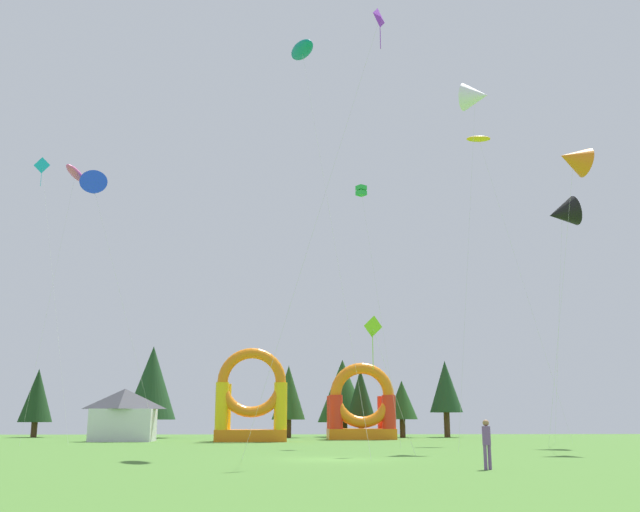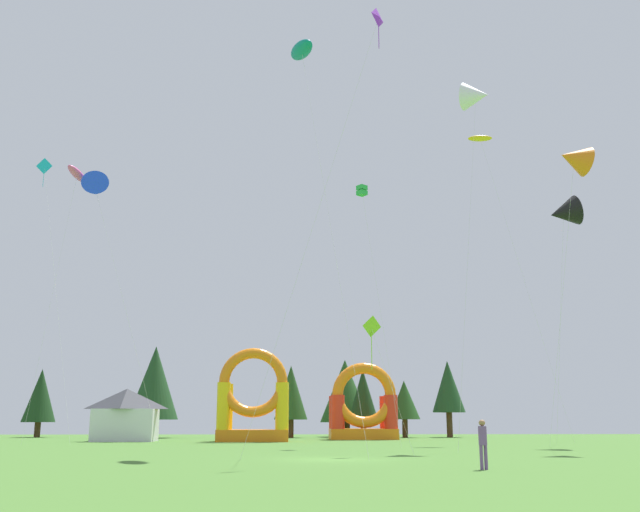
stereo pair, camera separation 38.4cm
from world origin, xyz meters
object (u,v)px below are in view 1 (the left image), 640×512
object	(u,v)px
kite_lime_diamond	(372,329)
kite_orange_delta	(574,159)
kite_cyan_diamond	(43,169)
festival_tent	(124,415)
kite_purple_diamond	(379,24)
inflatable_orange_dome	(252,406)
kite_white_delta	(475,96)
person_far_side	(487,440)
kite_blue_delta	(94,188)
kite_pink_parafoil	(76,174)
kite_yellow_parafoil	(479,140)
kite_green_box	(361,192)
kite_teal_parafoil	(302,50)
inflatable_red_slide	(361,412)
kite_black_delta	(562,213)

from	to	relation	value
kite_lime_diamond	kite_orange_delta	distance (m)	19.88
kite_cyan_diamond	festival_tent	xyz separation A→B (m)	(9.38, -1.31, -23.02)
kite_lime_diamond	festival_tent	world-z (taller)	kite_lime_diamond
kite_purple_diamond	inflatable_orange_dome	xyz separation A→B (m)	(-8.02, 27.04, -20.73)
kite_white_delta	festival_tent	size ratio (longest dim) A/B	4.97
person_far_side	inflatable_orange_dome	bearing A→B (deg)	97.00
kite_blue_delta	kite_pink_parafoil	xyz separation A→B (m)	(-1.47, -0.57, 1.06)
kite_yellow_parafoil	festival_tent	xyz separation A→B (m)	(-31.38, 4.46, -24.41)
kite_blue_delta	kite_pink_parafoil	bearing A→B (deg)	-158.85
kite_green_box	person_far_side	xyz separation A→B (m)	(1.90, -25.18, -18.11)
kite_white_delta	inflatable_orange_dome	distance (m)	31.66
kite_yellow_parafoil	kite_white_delta	world-z (taller)	kite_yellow_parafoil
kite_orange_delta	inflatable_orange_dome	world-z (taller)	kite_orange_delta
festival_tent	kite_teal_parafoil	bearing A→B (deg)	-54.82
kite_orange_delta	inflatable_red_slide	bearing A→B (deg)	115.10
kite_yellow_parafoil	kite_pink_parafoil	size ratio (longest dim) A/B	1.17
kite_cyan_diamond	kite_orange_delta	distance (m)	48.09
kite_orange_delta	kite_yellow_parafoil	size ratio (longest dim) A/B	0.74
kite_lime_diamond	kite_pink_parafoil	distance (m)	34.22
kite_green_box	kite_teal_parafoil	bearing A→B (deg)	-116.80
kite_lime_diamond	inflatable_red_slide	distance (m)	31.64
inflatable_red_slide	kite_green_box	bearing A→B (deg)	-95.21
kite_blue_delta	kite_pink_parafoil	world-z (taller)	kite_pink_parafoil
kite_black_delta	kite_teal_parafoil	world-z (taller)	kite_teal_parafoil
inflatable_red_slide	kite_teal_parafoil	bearing A→B (deg)	-103.54
kite_yellow_parafoil	kite_teal_parafoil	bearing A→B (deg)	-134.46
kite_white_delta	kite_pink_parafoil	world-z (taller)	kite_white_delta
kite_lime_diamond	person_far_side	distance (m)	12.68
kite_yellow_parafoil	kite_pink_parafoil	world-z (taller)	kite_yellow_parafoil
kite_teal_parafoil	kite_yellow_parafoil	xyz separation A→B (m)	(16.43, 16.75, 0.85)
kite_black_delta	festival_tent	xyz separation A→B (m)	(-35.44, 12.09, -15.24)
kite_black_delta	kite_pink_parafoil	size ratio (longest dim) A/B	0.82
kite_white_delta	inflatable_orange_dome	bearing A→B (deg)	137.04
kite_lime_diamond	kite_green_box	bearing A→B (deg)	85.75
festival_tent	kite_lime_diamond	bearing A→B (deg)	-53.85
kite_purple_diamond	inflatable_orange_dome	world-z (taller)	kite_purple_diamond
kite_white_delta	person_far_side	size ratio (longest dim) A/B	14.25
kite_cyan_diamond	festival_tent	size ratio (longest dim) A/B	4.95
kite_orange_delta	festival_tent	world-z (taller)	kite_orange_delta
kite_blue_delta	festival_tent	world-z (taller)	kite_blue_delta
kite_white_delta	person_far_side	xyz separation A→B (m)	(-6.07, -20.15, -23.93)
kite_white_delta	kite_green_box	size ratio (longest dim) A/B	1.33
kite_black_delta	kite_pink_parafoil	distance (m)	40.34
kite_black_delta	kite_purple_diamond	bearing A→B (deg)	-135.48
person_far_side	festival_tent	size ratio (longest dim) A/B	0.35
kite_orange_delta	person_far_side	bearing A→B (deg)	-124.56
kite_blue_delta	inflatable_red_slide	xyz separation A→B (m)	(24.00, 10.64, -18.74)
kite_white_delta	inflatable_orange_dome	world-z (taller)	kite_white_delta
festival_tent	kite_orange_delta	bearing A→B (deg)	-30.85
kite_orange_delta	kite_yellow_parafoil	xyz separation A→B (m)	(-1.93, 15.44, 7.72)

